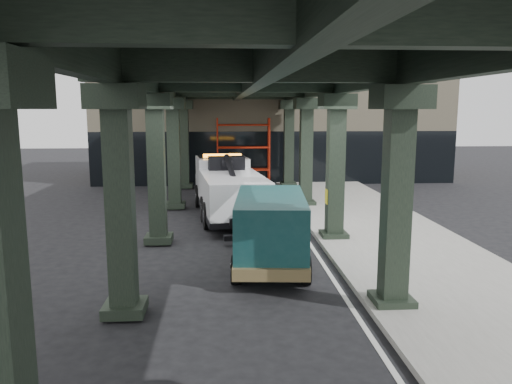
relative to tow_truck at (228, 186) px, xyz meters
name	(u,v)px	position (x,y,z in m)	size (l,w,h in m)	color
ground	(264,259)	(1.02, -6.23, -1.29)	(90.00, 90.00, 0.00)	black
sidewalk	(387,237)	(5.52, -4.23, -1.21)	(5.00, 40.00, 0.15)	gray
lane_stripe	(308,241)	(2.72, -4.23, -1.28)	(0.12, 38.00, 0.01)	silver
viaduct	(247,79)	(0.62, -4.23, 4.17)	(7.40, 32.00, 6.40)	black
building	(269,117)	(3.02, 13.77, 2.71)	(22.00, 10.00, 8.00)	#C6B793
scaffolding	(243,150)	(1.02, 8.42, 0.82)	(3.08, 0.88, 4.00)	red
tow_truck	(228,186)	(0.00, 0.00, 0.00)	(3.15, 8.25, 2.64)	black
towed_van	(270,227)	(1.16, -6.79, -0.16)	(2.44, 5.32, 2.10)	#134345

